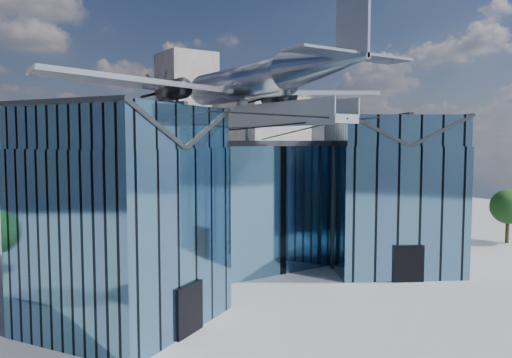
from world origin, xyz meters
TOP-DOWN VIEW (x-y plane):
  - ground_plane at (0.00, 0.00)m, footprint 120.00×120.00m
  - museum at (0.00, 5.82)m, footprint 32.88×24.50m
  - bg_towers at (1.45, 50.49)m, footprint 77.00×24.50m
  - tree_plaza_e at (27.26, -1.02)m, footprint 3.54×3.54m
  - tree_side_e at (28.76, 11.20)m, footprint 4.82×4.82m

SIDE VIEW (x-z plane):
  - ground_plane at x=0.00m, z-range 0.00..0.00m
  - tree_plaza_e at x=27.26m, z-range 0.92..6.15m
  - tree_side_e at x=28.76m, z-range 1.04..6.96m
  - museum at x=0.00m, z-range -3.26..14.34m
  - bg_towers at x=1.45m, z-range -2.99..23.01m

